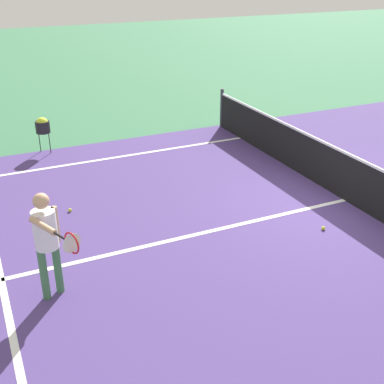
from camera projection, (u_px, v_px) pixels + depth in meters
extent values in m
plane|color=#38724C|center=(345.00, 200.00, 9.84)|extent=(60.00, 60.00, 0.00)
cube|color=#4C387A|center=(345.00, 200.00, 9.84)|extent=(10.62, 24.40, 0.00)
cube|color=white|center=(3.00, 175.00, 10.96)|extent=(0.10, 11.89, 0.01)
cube|color=white|center=(1.00, 280.00, 7.41)|extent=(8.22, 0.10, 0.01)
cube|color=white|center=(197.00, 234.00, 8.62)|extent=(0.10, 6.40, 0.01)
cylinder|color=#33383D|center=(222.00, 108.00, 13.86)|extent=(0.09, 0.09, 1.07)
cube|color=black|center=(348.00, 179.00, 9.65)|extent=(10.34, 0.02, 0.91)
cube|color=white|center=(351.00, 155.00, 9.44)|extent=(10.34, 0.03, 0.05)
cylinder|color=#3F7247|center=(58.00, 268.00, 7.00)|extent=(0.11, 0.11, 0.78)
cylinder|color=#3F7247|center=(44.00, 275.00, 6.85)|extent=(0.11, 0.11, 0.78)
cylinder|color=white|center=(45.00, 230.00, 6.65)|extent=(0.32, 0.32, 0.55)
sphere|color=tan|center=(41.00, 201.00, 6.47)|extent=(0.21, 0.21, 0.21)
cylinder|color=tan|center=(56.00, 224.00, 6.76)|extent=(0.08, 0.08, 0.53)
cylinder|color=tan|center=(43.00, 226.00, 6.28)|extent=(0.52, 0.28, 0.08)
cylinder|color=black|center=(60.00, 236.00, 6.05)|extent=(0.21, 0.11, 0.03)
torus|color=red|center=(72.00, 243.00, 5.90)|extent=(0.27, 0.13, 0.28)
cylinder|color=silver|center=(72.00, 243.00, 5.90)|extent=(0.10, 0.23, 0.25)
cylinder|color=black|center=(43.00, 127.00, 11.98)|extent=(0.34, 0.34, 0.28)
cylinder|color=black|center=(40.00, 142.00, 12.19)|extent=(0.02, 0.02, 0.50)
cylinder|color=black|center=(50.00, 143.00, 12.10)|extent=(0.02, 0.02, 0.50)
sphere|color=#CCE033|center=(42.00, 123.00, 11.94)|extent=(0.29, 0.29, 0.29)
sphere|color=#CCE033|center=(70.00, 210.00, 9.38)|extent=(0.07, 0.07, 0.07)
sphere|color=#CCE033|center=(323.00, 228.00, 8.76)|extent=(0.07, 0.07, 0.07)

